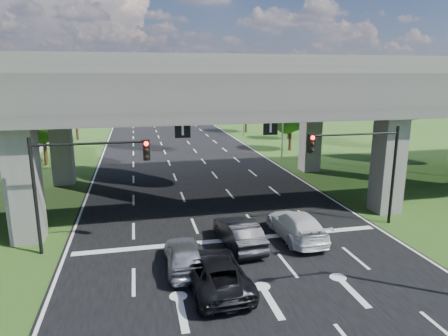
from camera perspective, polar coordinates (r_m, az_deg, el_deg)
name	(u,v)px	position (r m, az deg, el deg)	size (l,w,h in m)	color
ground	(251,270)	(19.37, 3.91, -14.28)	(160.00, 160.00, 0.00)	#2D4D19
road	(212,204)	(28.36, -1.80, -5.11)	(18.00, 120.00, 0.03)	black
overpass	(205,89)	(28.90, -2.67, 11.21)	(80.00, 15.00, 10.00)	#3D3A38
signal_right	(363,158)	(24.54, 19.20, 1.32)	(5.76, 0.54, 6.00)	black
signal_left	(79,172)	(21.14, -19.95, -0.57)	(5.76, 0.54, 6.00)	black
streetlight_far	(280,104)	(43.28, 7.99, 9.02)	(3.38, 0.25, 10.00)	gray
streetlight_beyond	(241,96)	(58.51, 2.46, 10.21)	(3.38, 0.25, 10.00)	gray
tree_left_near	(42,117)	(43.59, -24.53, 6.64)	(4.50, 4.50, 7.80)	black
tree_left_mid	(30,116)	(52.08, -25.95, 6.68)	(3.91, 3.90, 6.76)	black
tree_left_far	(75,103)	(59.12, -20.50, 8.74)	(4.80, 4.80, 8.32)	black
tree_right_near	(291,113)	(48.17, 9.59, 7.77)	(4.20, 4.20, 7.28)	black
tree_right_mid	(290,109)	(56.71, 9.38, 8.25)	(3.91, 3.90, 6.76)	black
tree_right_far	(247,101)	(62.94, 3.24, 9.48)	(4.50, 4.50, 7.80)	black
car_silver	(184,255)	(19.12, -5.75, -12.20)	(1.70, 4.23, 1.44)	#ADB0B5
car_dark	(239,233)	(21.32, 2.14, -9.27)	(1.59, 4.56, 1.50)	black
car_white	(296,225)	(22.72, 10.29, -8.05)	(2.09, 5.14, 1.49)	silver
car_trailing	(215,272)	(17.54, -1.24, -14.65)	(2.35, 5.10, 1.42)	black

